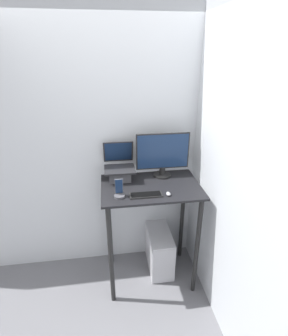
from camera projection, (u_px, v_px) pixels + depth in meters
ground_plane at (155, 299)px, 2.54m from camera, size 12.00×12.00×0.00m
wall_back at (145, 149)px, 2.63m from camera, size 6.00×0.05×2.60m
wall_side_right at (223, 175)px, 2.08m from camera, size 0.05×6.00×2.60m
desk at (151, 208)px, 2.47m from camera, size 0.90×0.60×1.08m
laptop at (120, 170)px, 2.47m from camera, size 0.29×0.32×0.34m
monitor at (163, 155)px, 2.48m from camera, size 0.51×0.17×0.43m
keyboard at (146, 195)px, 2.21m from camera, size 0.27×0.10×0.02m
mouse at (168, 194)px, 2.21m from camera, size 0.04×0.06×0.03m
cell_phone at (119, 192)px, 2.18m from camera, size 0.09×0.09×0.17m
computer_tower at (159, 250)px, 2.85m from camera, size 0.24×0.50×0.45m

